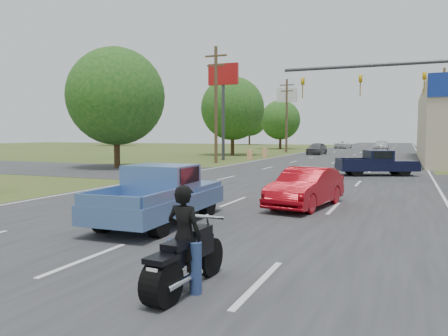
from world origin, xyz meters
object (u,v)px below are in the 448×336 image
at_px(distant_car_white, 343,145).
at_px(rider, 184,242).
at_px(motorcycle, 182,263).
at_px(distant_car_silver, 381,146).
at_px(navy_pickup, 378,163).
at_px(blue_pickup, 162,194).
at_px(distant_car_grey, 317,149).
at_px(red_convertible, 306,188).

bearing_deg(distant_car_white, rider, 104.01).
xyz_separation_m(motorcycle, distant_car_silver, (-0.51, 66.39, 0.24)).
distance_m(navy_pickup, distant_car_white, 52.49).
xyz_separation_m(rider, navy_pickup, (1.62, 21.85, -0.03)).
relative_size(blue_pickup, distant_car_grey, 1.14).
bearing_deg(navy_pickup, distant_car_silver, 159.92).
distance_m(blue_pickup, distant_car_silver, 61.80).
bearing_deg(blue_pickup, motorcycle, -57.93).
bearing_deg(blue_pickup, red_convertible, 50.45).
xyz_separation_m(motorcycle, navy_pickup, (1.62, 21.91, 0.28)).
xyz_separation_m(blue_pickup, navy_pickup, (4.76, 17.26, -0.06)).
xyz_separation_m(rider, distant_car_silver, (-0.51, 66.34, -0.07)).
relative_size(rider, distant_car_white, 0.34).
relative_size(motorcycle, distant_car_white, 0.47).
bearing_deg(distant_car_white, motorcycle, 104.00).
height_order(navy_pickup, distant_car_white, navy_pickup).
bearing_deg(rider, motorcycle, 90.00).
bearing_deg(navy_pickup, rider, -27.06).
xyz_separation_m(rider, blue_pickup, (-3.14, 4.59, 0.02)).
xyz_separation_m(navy_pickup, distant_car_silver, (-2.13, 44.48, -0.04)).
bearing_deg(distant_car_silver, rider, -86.78).
bearing_deg(distant_car_grey, rider, -76.66).
bearing_deg(red_convertible, navy_pickup, 92.53).
height_order(red_convertible, blue_pickup, blue_pickup).
height_order(rider, distant_car_silver, rider).
distance_m(rider, distant_car_silver, 66.34).
bearing_deg(distant_car_silver, blue_pickup, -89.66).
bearing_deg(blue_pickup, distant_car_grey, 93.17).
xyz_separation_m(navy_pickup, distant_car_white, (-8.80, 51.74, -0.12)).
height_order(motorcycle, distant_car_silver, distant_car_silver).
relative_size(blue_pickup, distant_car_white, 1.06).
height_order(blue_pickup, distant_car_silver, blue_pickup).
bearing_deg(distant_car_white, blue_pickup, 101.79).
relative_size(distant_car_grey, distant_car_silver, 0.87).
height_order(rider, blue_pickup, blue_pickup).
xyz_separation_m(blue_pickup, distant_car_grey, (-3.89, 43.46, -0.08)).
xyz_separation_m(motorcycle, distant_car_grey, (-7.03, 48.10, 0.25)).
bearing_deg(distant_car_silver, distant_car_grey, -106.84).
height_order(motorcycle, blue_pickup, blue_pickup).
relative_size(red_convertible, rider, 2.53).
xyz_separation_m(distant_car_grey, distant_car_silver, (6.52, 18.29, -0.01)).
xyz_separation_m(red_convertible, motorcycle, (-0.04, -8.77, -0.18)).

